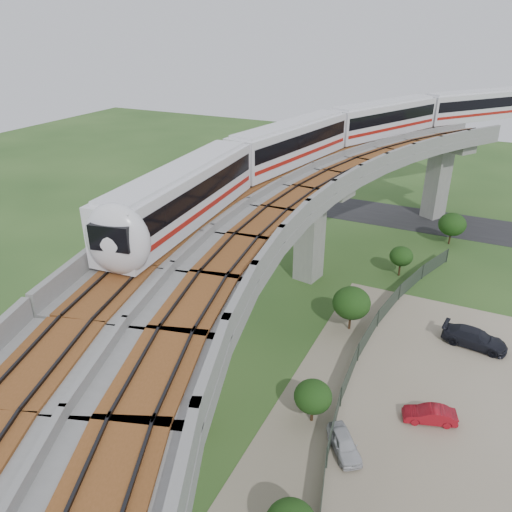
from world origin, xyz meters
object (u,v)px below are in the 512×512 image
object	(u,v)px
metro_train	(356,134)
car_white	(344,444)
car_red	(430,415)
car_dark	(475,338)

from	to	relation	value
metro_train	car_white	world-z (taller)	metro_train
car_red	car_dark	size ratio (longest dim) A/B	0.68
metro_train	car_dark	distance (m)	20.74
car_red	car_dark	bearing A→B (deg)	151.77
metro_train	car_dark	size ratio (longest dim) A/B	12.90
car_white	car_red	distance (m)	5.93
car_red	car_dark	xyz separation A→B (m)	(1.82, 9.36, 0.15)
metro_train	car_red	world-z (taller)	metro_train
metro_train	car_white	xyz separation A→B (m)	(7.19, -25.05, -11.74)
metro_train	car_dark	world-z (taller)	metro_train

